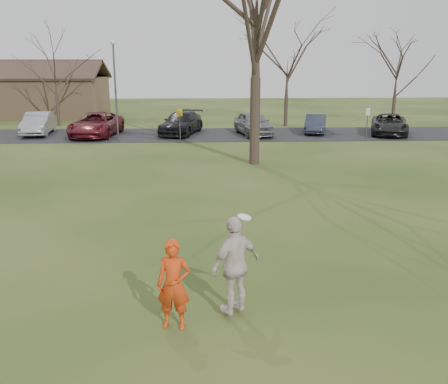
% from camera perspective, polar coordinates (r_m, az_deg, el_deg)
% --- Properties ---
extents(ground, '(120.00, 120.00, 0.00)m').
position_cam_1_polar(ground, '(10.19, 1.02, -14.12)').
color(ground, '#1E380F').
rests_on(ground, ground).
extents(parking_strip, '(62.00, 6.50, 0.04)m').
position_cam_1_polar(parking_strip, '(34.25, -1.55, 6.74)').
color(parking_strip, black).
rests_on(parking_strip, ground).
extents(player_defender, '(0.70, 0.52, 1.78)m').
position_cam_1_polar(player_defender, '(9.41, -5.91, -10.72)').
color(player_defender, red).
rests_on(player_defender, ground).
extents(car_1, '(2.10, 4.80, 1.53)m').
position_cam_1_polar(car_1, '(36.43, -20.91, 7.51)').
color(car_1, gray).
rests_on(car_1, parking_strip).
extents(car_2, '(3.16, 5.92, 1.58)m').
position_cam_1_polar(car_2, '(34.42, -14.73, 7.66)').
color(car_2, maroon).
rests_on(car_2, parking_strip).
extents(car_3, '(3.35, 5.60, 1.52)m').
position_cam_1_polar(car_3, '(34.44, -5.01, 8.04)').
color(car_3, black).
rests_on(car_3, parking_strip).
extents(car_4, '(2.72, 4.95, 1.60)m').
position_cam_1_polar(car_4, '(33.95, 3.43, 8.04)').
color(car_4, slate).
rests_on(car_4, parking_strip).
extents(car_5, '(2.38, 4.19, 1.31)m').
position_cam_1_polar(car_5, '(35.48, 10.68, 7.88)').
color(car_5, '#292D3D').
rests_on(car_5, parking_strip).
extents(car_6, '(3.84, 5.55, 1.41)m').
position_cam_1_polar(car_6, '(35.98, 18.79, 7.52)').
color(car_6, black).
rests_on(car_6, parking_strip).
extents(catching_play, '(1.23, 1.08, 2.01)m').
position_cam_1_polar(catching_play, '(9.65, 1.33, -8.52)').
color(catching_play, beige).
rests_on(catching_play, ground).
extents(lamp_post, '(0.34, 0.34, 6.27)m').
position_cam_1_polar(lamp_post, '(31.87, -12.66, 12.90)').
color(lamp_post, '#47474C').
rests_on(lamp_post, ground).
extents(sign_yellow, '(0.35, 0.35, 2.08)m').
position_cam_1_polar(sign_yellow, '(31.12, -5.20, 8.50)').
color(sign_yellow, '#47474C').
rests_on(sign_yellow, ground).
extents(sign_white, '(0.35, 0.35, 2.08)m').
position_cam_1_polar(sign_white, '(32.83, 16.45, 8.29)').
color(sign_white, '#47474C').
rests_on(sign_white, ground).
extents(big_tree, '(9.00, 9.00, 14.00)m').
position_cam_1_polar(big_tree, '(24.11, 3.83, 19.86)').
color(big_tree, '#352821').
rests_on(big_tree, ground).
extents(small_tree_row, '(55.00, 5.90, 8.50)m').
position_cam_1_polar(small_tree_row, '(39.27, 4.86, 13.43)').
color(small_tree_row, '#352821').
rests_on(small_tree_row, ground).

